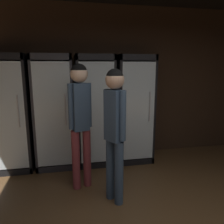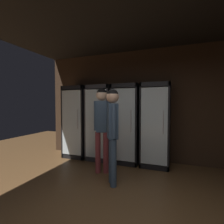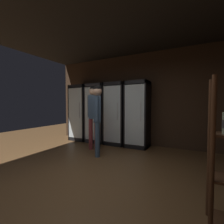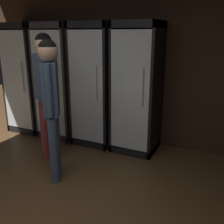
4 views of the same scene
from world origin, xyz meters
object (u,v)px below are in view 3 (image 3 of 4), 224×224
Objects in this scene: cooler_far_left at (82,113)px; cooler_center at (117,114)px; cooler_left at (98,114)px; cooler_right at (138,115)px; shopper_near at (93,110)px; shopper_far at (97,113)px.

cooler_far_left is 1.39m from cooler_center.
cooler_left is 0.70m from cooler_center.
cooler_far_left and cooler_center have the same top height.
cooler_right is (2.09, 0.00, -0.00)m from cooler_far_left.
cooler_right is at bearing 0.02° from cooler_far_left.
cooler_right is (0.70, 0.00, 0.00)m from cooler_center.
cooler_left and cooler_center have the same top height.
cooler_center and cooler_right have the same top height.
cooler_right is 1.32m from shopper_near.
shopper_far is (1.49, -1.27, 0.11)m from cooler_far_left.
cooler_center is (1.39, 0.00, -0.00)m from cooler_far_left.
cooler_center is 0.70m from cooler_right.
cooler_right is at bearing 0.07° from cooler_left.
cooler_right reaches higher than shopper_far.
cooler_far_left is 1.40m from shopper_near.
cooler_right is 1.09× the size of shopper_near.
shopper_far is at bearing -46.52° from shopper_near.
cooler_far_left is 1.13× the size of shopper_far.
shopper_far is at bearing -40.55° from cooler_far_left.
cooler_far_left is 1.00× the size of cooler_left.
cooler_far_left is at bearing 179.90° from cooler_left.
cooler_right is at bearing 64.88° from shopper_far.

